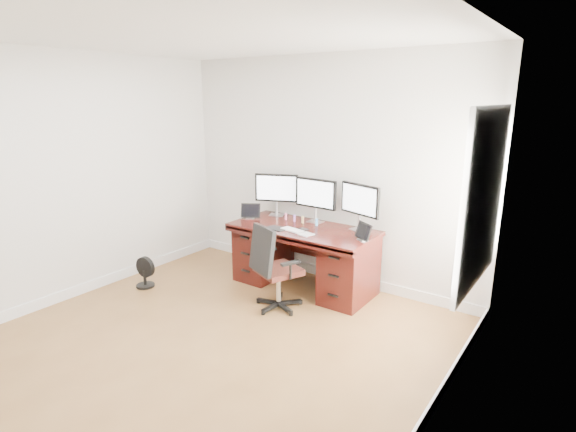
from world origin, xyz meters
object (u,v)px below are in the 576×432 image
Objects in this scene: desk at (304,255)px; floor_fan at (144,273)px; keyboard at (292,230)px; monitor_center at (316,195)px; office_chair at (275,281)px.

desk reaches higher than floor_fan.
keyboard is (-0.03, -0.21, 0.36)m from desk.
monitor_center reaches higher than floor_fan.
office_chair is 1.19m from monitor_center.
keyboard is at bearing 23.28° from floor_fan.
desk is 4.58× the size of floor_fan.
office_chair is 1.68m from floor_fan.
monitor_center reaches higher than desk.
desk is 1.92m from floor_fan.
monitor_center reaches higher than keyboard.
monitor_center is (-0.00, 0.24, 0.68)m from desk.
office_chair is at bearing 8.61° from floor_fan.
desk is 6.31× the size of keyboard.
floor_fan is at bearing -137.23° from monitor_center.
desk is at bearing -88.00° from monitor_center.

